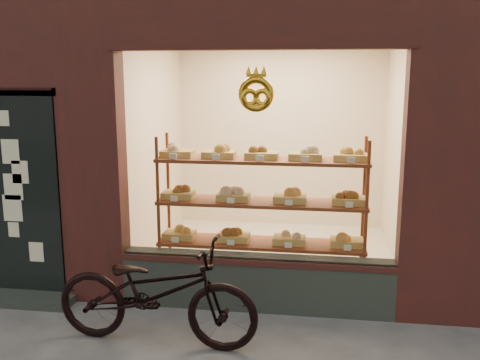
# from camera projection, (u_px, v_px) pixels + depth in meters

# --- Properties ---
(display_shelf) EXTENTS (2.20, 0.45, 1.70)m
(display_shelf) POSITION_uv_depth(u_px,v_px,m) (261.00, 213.00, 5.66)
(display_shelf) COLOR #562612
(display_shelf) RESTS_ON ground
(bicycle) EXTENTS (1.84, 0.74, 0.95)m
(bicycle) POSITION_uv_depth(u_px,v_px,m) (156.00, 292.00, 4.63)
(bicycle) COLOR black
(bicycle) RESTS_ON ground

